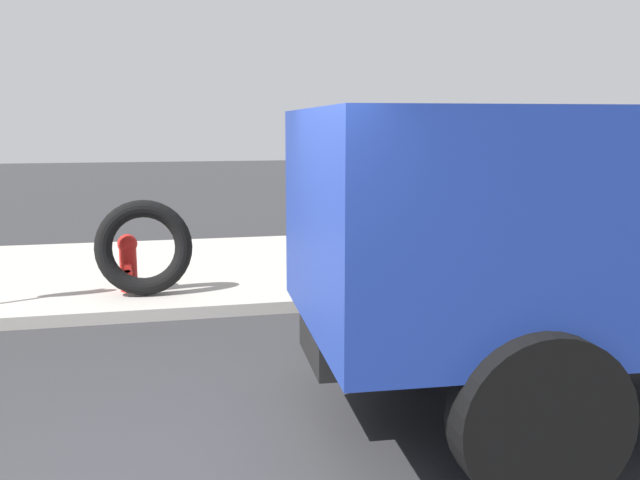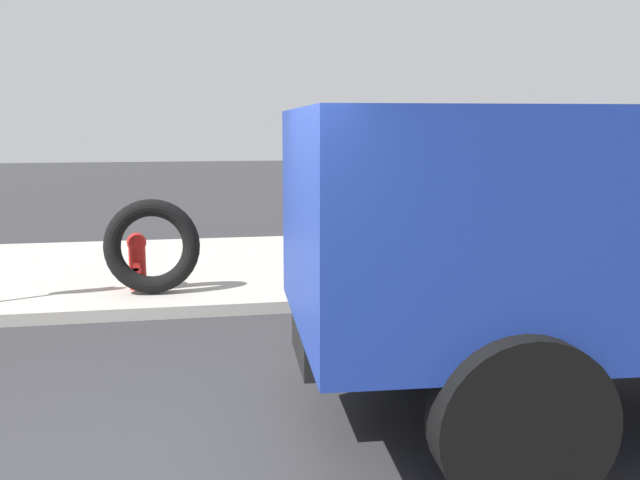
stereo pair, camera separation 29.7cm
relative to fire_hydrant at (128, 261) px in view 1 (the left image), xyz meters
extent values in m
cube|color=#ADA89E|center=(0.36, 1.50, -0.47)|extent=(36.00, 5.00, 0.15)
cylinder|color=red|center=(0.00, 0.01, -0.12)|extent=(0.22, 0.22, 0.56)
sphere|color=red|center=(0.00, 0.01, 0.22)|extent=(0.25, 0.25, 0.25)
cylinder|color=red|center=(0.00, -0.19, -0.05)|extent=(0.10, 0.17, 0.10)
cylinder|color=red|center=(0.00, 0.21, -0.05)|extent=(0.10, 0.17, 0.10)
cylinder|color=red|center=(0.00, -0.19, -0.12)|extent=(0.12, 0.17, 0.12)
torus|color=black|center=(0.21, -0.27, 0.21)|extent=(1.21, 0.34, 1.22)
cube|color=#1E3899|center=(3.87, -4.40, 1.05)|extent=(4.92, 2.73, 1.60)
cylinder|color=black|center=(2.73, -3.09, 0.00)|extent=(1.11, 0.35, 1.10)
cylinder|color=black|center=(2.61, -5.59, 0.00)|extent=(1.11, 0.35, 1.10)
camera|label=1|loc=(0.46, -9.08, 1.74)|focal=38.84mm
camera|label=2|loc=(0.75, -9.14, 1.74)|focal=38.84mm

